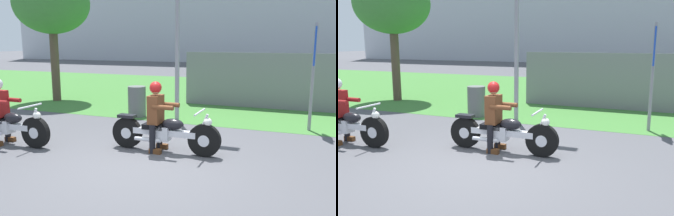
# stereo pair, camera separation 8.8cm
# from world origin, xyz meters

# --- Properties ---
(ground) EXTENTS (120.00, 120.00, 0.00)m
(ground) POSITION_xyz_m (0.00, 0.00, 0.00)
(ground) COLOR #4C4C51
(grass_verge) EXTENTS (60.00, 12.00, 0.01)m
(grass_verge) POSITION_xyz_m (0.00, 9.36, 0.00)
(grass_verge) COLOR #3D7533
(grass_verge) RESTS_ON ground
(motorcycle_lead) EXTENTS (2.27, 0.66, 0.87)m
(motorcycle_lead) POSITION_xyz_m (0.08, 0.93, 0.39)
(motorcycle_lead) COLOR black
(motorcycle_lead) RESTS_ON ground
(rider_lead) EXTENTS (0.55, 0.48, 1.40)m
(rider_lead) POSITION_xyz_m (-0.09, 0.93, 0.81)
(rider_lead) COLOR black
(rider_lead) RESTS_ON ground
(motorcycle_follow) EXTENTS (2.16, 0.66, 0.88)m
(motorcycle_follow) POSITION_xyz_m (-3.23, 0.20, 0.39)
(motorcycle_follow) COLOR black
(motorcycle_follow) RESTS_ON ground
(tree_roadside) EXTENTS (2.69, 2.69, 4.57)m
(tree_roadside) POSITION_xyz_m (-6.00, 5.25, 3.46)
(tree_roadside) COLOR brown
(tree_roadside) RESTS_ON ground
(trash_can) EXTENTS (0.52, 0.52, 0.88)m
(trash_can) POSITION_xyz_m (-1.96, 3.79, 0.44)
(trash_can) COLOR #595E5B
(trash_can) RESTS_ON ground
(sign_banner) EXTENTS (0.08, 0.60, 2.60)m
(sign_banner) POSITION_xyz_m (2.74, 3.85, 1.72)
(sign_banner) COLOR gray
(sign_banner) RESTS_ON ground
(fence_segment) EXTENTS (7.00, 0.06, 1.80)m
(fence_segment) POSITION_xyz_m (2.16, 6.46, 0.90)
(fence_segment) COLOR slate
(fence_segment) RESTS_ON ground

